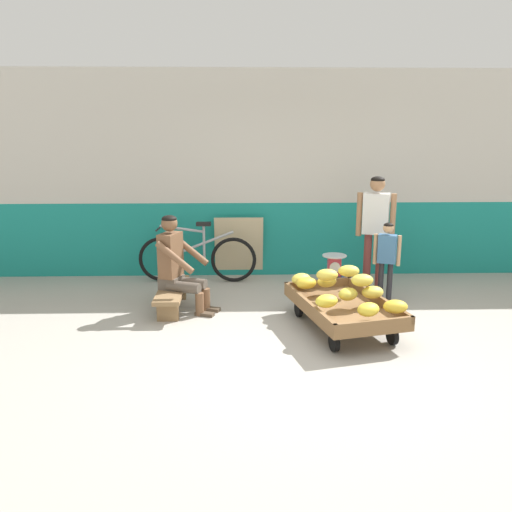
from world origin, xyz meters
name	(u,v)px	position (x,y,z in m)	size (l,w,h in m)	color
ground_plane	(310,358)	(0.00, 0.00, 0.00)	(80.00, 80.00, 0.00)	#A39E93
back_wall	(285,175)	(0.00, 3.08, 1.46)	(16.00, 0.30, 2.92)	#19847A
banana_cart	(343,308)	(0.44, 0.72, 0.24)	(1.16, 1.60, 0.36)	brown
banana_pile	(343,288)	(0.44, 0.75, 0.46)	(1.08, 1.35, 0.26)	gold
low_bench	(172,293)	(-1.47, 1.43, 0.20)	(0.31, 1.10, 0.27)	olive
vendor_seated	(178,264)	(-1.39, 1.40, 0.57)	(0.73, 0.61, 1.14)	brown
plastic_crate	(333,289)	(0.51, 1.69, 0.15)	(0.36, 0.28, 0.30)	#234CA8
weighing_scale	(334,266)	(0.51, 1.69, 0.45)	(0.30, 0.30, 0.29)	#28282D
bicycle_near_left	(197,257)	(-1.26, 2.60, 0.35)	(1.66, 0.48, 0.86)	black
sign_board	(239,247)	(-0.67, 2.87, 0.44)	(0.70, 0.20, 0.89)	#C6B289
customer_adult	(376,222)	(1.08, 2.00, 0.95)	(0.47, 0.30, 1.53)	brown
customer_child	(387,255)	(1.12, 1.54, 0.63)	(0.31, 0.20, 1.02)	#232328
shopping_bag	(338,300)	(0.52, 1.37, 0.12)	(0.18, 0.12, 0.24)	#3370B7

